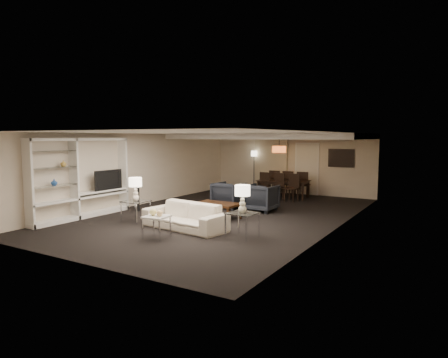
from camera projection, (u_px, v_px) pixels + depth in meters
floor at (224, 214)px, 12.30m from camera, size 11.00×11.00×0.00m
ceiling at (224, 133)px, 12.04m from camera, size 7.00×11.00×0.02m
wall_back at (291, 164)px, 16.85m from camera, size 7.00×0.02×2.50m
wall_front at (73, 197)px, 7.49m from camera, size 7.00×0.02×2.50m
wall_left at (139, 169)px, 13.97m from camera, size 0.02×11.00×2.50m
wall_right at (339, 181)px, 10.37m from camera, size 0.02×11.00×2.50m
ceiling_soffit at (272, 136)px, 15.03m from camera, size 7.00×4.00×0.20m
curtains at (271, 164)px, 17.25m from camera, size 1.50×0.12×2.40m
door at (307, 169)px, 16.49m from camera, size 0.90×0.05×2.10m
painting at (341, 158)px, 15.71m from camera, size 0.95×0.04×0.65m
media_unit at (81, 178)px, 11.67m from camera, size 0.38×3.40×2.35m
pendant_light at (279, 149)px, 14.93m from camera, size 0.52×0.52×0.24m
sofa at (185, 216)px, 10.32m from camera, size 2.42×1.20×0.68m
coffee_table at (217, 211)px, 11.69m from camera, size 1.31×0.80×0.46m
armchair_left at (229, 195)px, 13.43m from camera, size 0.95×0.97×0.86m
armchair_right at (261, 198)px, 12.81m from camera, size 0.94×0.97×0.86m
side_table_left at (136, 211)px, 11.20m from camera, size 0.64×0.64×0.60m
side_table_right at (242, 225)px, 9.45m from camera, size 0.68×0.68×0.60m
table_lamp_left at (135, 189)px, 11.13m from camera, size 0.41×0.41×0.66m
table_lamp_right at (242, 199)px, 9.39m from camera, size 0.38×0.38×0.66m
marble_table at (157, 227)px, 9.39m from camera, size 0.59×0.59×0.53m
gold_gourd_a at (153, 212)px, 9.41m from camera, size 0.17×0.17×0.17m
gold_gourd_b at (160, 213)px, 9.30m from camera, size 0.15×0.15×0.15m
television at (106, 180)px, 12.43m from camera, size 1.06×0.14×0.61m
vase_blue at (54, 182)px, 10.89m from camera, size 0.17×0.17×0.18m
vase_amber at (63, 163)px, 11.11m from camera, size 0.16×0.16×0.17m
floor_speaker at (137, 195)px, 12.87m from camera, size 0.12×0.12×1.00m
dining_table at (283, 189)px, 15.65m from camera, size 2.05×1.28×0.68m
chair_nl at (262, 186)px, 15.38m from camera, size 0.51×0.51×1.02m
chair_nm at (276, 187)px, 15.08m from camera, size 0.52×0.52×1.02m
chair_nr at (291, 188)px, 14.77m from camera, size 0.52×0.52×1.02m
chair_fl at (276, 182)px, 16.49m from camera, size 0.52×0.52×1.02m
chair_fm at (289, 183)px, 16.18m from camera, size 0.50×0.50×1.02m
chair_fr at (304, 184)px, 15.87m from camera, size 0.52×0.52×1.02m
floor_lamp at (254, 171)px, 17.46m from camera, size 0.28×0.28×1.78m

